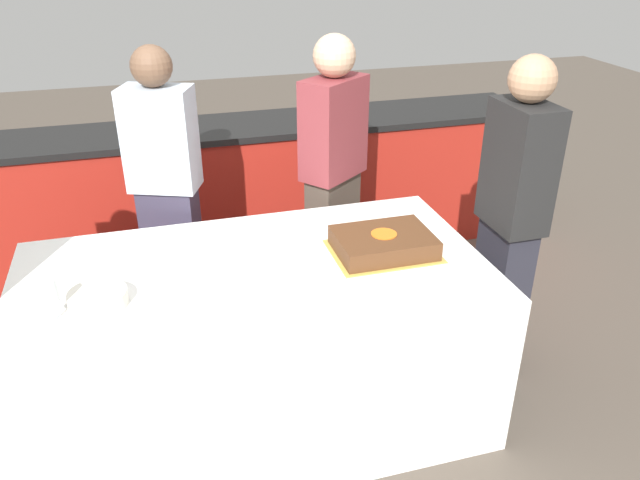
% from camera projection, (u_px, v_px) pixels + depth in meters
% --- Properties ---
extents(ground_plane, '(14.00, 14.00, 0.00)m').
position_uv_depth(ground_plane, '(262.00, 410.00, 2.97)').
color(ground_plane, brown).
extents(back_counter, '(4.40, 0.58, 0.92)m').
position_uv_depth(back_counter, '(211.00, 194.00, 4.14)').
color(back_counter, '#A82319').
rests_on(back_counter, ground_plane).
extents(dining_table, '(1.98, 1.07, 0.78)m').
position_uv_depth(dining_table, '(258.00, 345.00, 2.80)').
color(dining_table, white).
rests_on(dining_table, ground_plane).
extents(cake, '(0.46, 0.35, 0.09)m').
position_uv_depth(cake, '(383.00, 243.00, 2.74)').
color(cake, gold).
rests_on(cake, dining_table).
extents(plate_stack, '(0.22, 0.22, 0.06)m').
position_uv_depth(plate_stack, '(98.00, 298.00, 2.37)').
color(plate_stack, white).
rests_on(plate_stack, dining_table).
extents(wine_glass, '(0.06, 0.06, 0.17)m').
position_uv_depth(wine_glass, '(50.00, 292.00, 2.23)').
color(wine_glass, white).
rests_on(wine_glass, dining_table).
extents(side_plate_near_cake, '(0.19, 0.19, 0.00)m').
position_uv_depth(side_plate_near_cake, '(364.00, 222.00, 3.02)').
color(side_plate_near_cake, white).
rests_on(side_plate_near_cake, dining_table).
extents(person_cutting_cake, '(0.41, 0.38, 1.59)m').
position_uv_depth(person_cutting_cake, '(333.00, 178.00, 3.38)').
color(person_cutting_cake, '#4C4238').
rests_on(person_cutting_cake, ground_plane).
extents(person_seated_right, '(0.20, 0.32, 1.60)m').
position_uv_depth(person_seated_right, '(510.00, 222.00, 2.88)').
color(person_seated_right, '#282833').
rests_on(person_seated_right, ground_plane).
extents(person_standing_back, '(0.38, 0.31, 1.58)m').
position_uv_depth(person_standing_back, '(167.00, 198.00, 3.17)').
color(person_standing_back, '#383347').
rests_on(person_standing_back, ground_plane).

